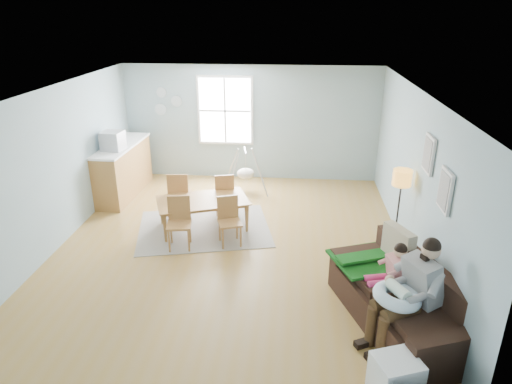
# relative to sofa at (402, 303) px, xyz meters

# --- Properties ---
(room) EXTENTS (8.40, 9.40, 3.90)m
(room) POSITION_rel_sofa_xyz_m (-2.51, 1.93, 2.10)
(room) COLOR #A47B3A
(window) EXTENTS (1.32, 0.08, 1.62)m
(window) POSITION_rel_sofa_xyz_m (-3.11, 5.39, 1.33)
(window) COLOR silver
(window) RESTS_ON room
(pictures) EXTENTS (0.05, 1.34, 0.74)m
(pictures) POSITION_rel_sofa_xyz_m (0.46, 0.88, 1.53)
(pictures) COLOR silver
(pictures) RESTS_ON room
(wall_plates) EXTENTS (0.67, 0.02, 0.66)m
(wall_plates) POSITION_rel_sofa_xyz_m (-4.51, 5.40, 1.51)
(wall_plates) COLOR #9EB1BE
(wall_plates) RESTS_ON room
(sofa) EXTENTS (1.65, 2.41, 0.90)m
(sofa) POSITION_rel_sofa_xyz_m (0.00, 0.00, 0.00)
(sofa) COLOR black
(sofa) RESTS_ON room
(green_throw) EXTENTS (1.25, 1.15, 0.04)m
(green_throw) POSITION_rel_sofa_xyz_m (-0.33, 0.66, 0.25)
(green_throw) COLOR #145817
(green_throw) RESTS_ON sofa
(beige_pillow) EXTENTS (0.38, 0.56, 0.55)m
(beige_pillow) POSITION_rel_sofa_xyz_m (0.02, 0.62, 0.50)
(beige_pillow) COLOR tan
(beige_pillow) RESTS_ON sofa
(father) EXTENTS (1.04, 0.78, 1.41)m
(father) POSITION_rel_sofa_xyz_m (-0.02, -0.35, 0.44)
(father) COLOR gray
(father) RESTS_ON sofa
(nursing_pillow) EXTENTS (0.71, 0.70, 0.24)m
(nursing_pillow) POSITION_rel_sofa_xyz_m (-0.18, -0.40, 0.38)
(nursing_pillow) COLOR #CBECFF
(nursing_pillow) RESTS_ON father
(infant) EXTENTS (0.28, 0.41, 0.15)m
(infant) POSITION_rel_sofa_xyz_m (-0.19, -0.37, 0.48)
(infant) COLOR white
(infant) RESTS_ON nursing_pillow
(toddler) EXTENTS (0.57, 0.36, 0.85)m
(toddler) POSITION_rel_sofa_xyz_m (-0.15, 0.17, 0.43)
(toddler) COLOR silver
(toddler) RESTS_ON sofa
(floor_lamp) EXTENTS (0.30, 0.30, 1.49)m
(floor_lamp) POSITION_rel_sofa_xyz_m (0.28, 1.95, 0.91)
(floor_lamp) COLOR black
(floor_lamp) RESTS_ON room
(storage_cube) EXTENTS (0.57, 0.54, 0.51)m
(storage_cube) POSITION_rel_sofa_xyz_m (-0.32, -1.27, -0.06)
(storage_cube) COLOR white
(storage_cube) RESTS_ON room
(rug) EXTENTS (2.78, 2.34, 0.01)m
(rug) POSITION_rel_sofa_xyz_m (-3.12, 2.53, -0.31)
(rug) COLOR gray
(rug) RESTS_ON room
(dining_table) EXTENTS (1.88, 1.45, 0.58)m
(dining_table) POSITION_rel_sofa_xyz_m (-3.12, 2.53, -0.03)
(dining_table) COLOR brown
(dining_table) RESTS_ON rug
(chair_sw) EXTENTS (0.47, 0.47, 0.90)m
(chair_sw) POSITION_rel_sofa_xyz_m (-3.40, 1.85, 0.19)
(chair_sw) COLOR #9B6835
(chair_sw) RESTS_ON rug
(chair_se) EXTENTS (0.49, 0.49, 0.86)m
(chair_se) POSITION_rel_sofa_xyz_m (-2.57, 2.04, 0.17)
(chair_se) COLOR #9B6835
(chair_se) RESTS_ON rug
(chair_nw) EXTENTS (0.46, 0.46, 0.94)m
(chair_nw) POSITION_rel_sofa_xyz_m (-3.69, 3.01, 0.22)
(chair_nw) COLOR #9B6835
(chair_nw) RESTS_ON rug
(chair_ne) EXTENTS (0.48, 0.48, 0.88)m
(chair_ne) POSITION_rel_sofa_xyz_m (-2.83, 3.22, 0.17)
(chair_ne) COLOR #9B6835
(chair_ne) RESTS_ON rug
(counter) EXTENTS (0.67, 2.07, 1.15)m
(counter) POSITION_rel_sofa_xyz_m (-5.21, 4.09, 0.27)
(counter) COLOR brown
(counter) RESTS_ON room
(monitor) EXTENTS (0.46, 0.44, 0.39)m
(monitor) POSITION_rel_sofa_xyz_m (-5.21, 3.70, 1.03)
(monitor) COLOR #B2B2B7
(monitor) RESTS_ON counter
(baby_swing) EXTENTS (1.09, 1.11, 0.96)m
(baby_swing) POSITION_rel_sofa_xyz_m (-2.55, 4.53, 0.11)
(baby_swing) COLOR #B2B2B7
(baby_swing) RESTS_ON room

